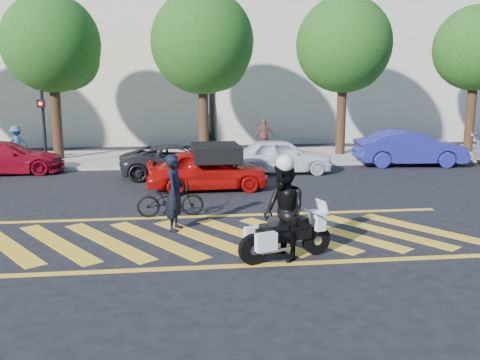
{
  "coord_description": "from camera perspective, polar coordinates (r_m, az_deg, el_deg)",
  "views": [
    {
      "loc": [
        -1.11,
        -11.35,
        3.62
      ],
      "look_at": [
        0.43,
        1.55,
        1.05
      ],
      "focal_mm": 38.0,
      "sensor_mm": 36.0,
      "label": 1
    }
  ],
  "objects": [
    {
      "name": "tree_right",
      "position": [
        24.7,
        11.82,
        14.27
      ],
      "size": [
        4.4,
        4.4,
        7.41
      ],
      "color": "black",
      "rests_on": "ground"
    },
    {
      "name": "officer_bike",
      "position": [
        12.39,
        -7.3,
        -1.41
      ],
      "size": [
        0.6,
        0.77,
        1.87
      ],
      "primitive_type": "imported",
      "rotation": [
        0.0,
        0.0,
        1.33
      ],
      "color": "black",
      "rests_on": "ground"
    },
    {
      "name": "pedestrian_right",
      "position": [
        24.39,
        2.73,
        4.94
      ],
      "size": [
        0.98,
        0.46,
        1.64
      ],
      "primitive_type": "imported",
      "rotation": [
        0.0,
        0.0,
        3.2
      ],
      "color": "brown",
      "rests_on": "sidewalk"
    },
    {
      "name": "tree_left",
      "position": [
        24.04,
        -20.06,
        13.81
      ],
      "size": [
        4.2,
        4.2,
        7.26
      ],
      "color": "black",
      "rests_on": "ground"
    },
    {
      "name": "crosswalk",
      "position": [
        11.96,
        -1.37,
        -6.41
      ],
      "size": [
        12.33,
        4.0,
        0.01
      ],
      "color": "yellow",
      "rests_on": "ground"
    },
    {
      "name": "red_convertible",
      "position": [
        16.92,
        -3.66,
        1.19
      ],
      "size": [
        4.09,
        1.76,
        1.37
      ],
      "primitive_type": "imported",
      "rotation": [
        0.0,
        0.0,
        1.6
      ],
      "color": "#B20B08",
      "rests_on": "ground"
    },
    {
      "name": "parked_mid_left",
      "position": [
        19.39,
        -6.97,
        2.16
      ],
      "size": [
        4.52,
        2.41,
        1.21
      ],
      "primitive_type": "imported",
      "rotation": [
        0.0,
        0.0,
        1.67
      ],
      "color": "black",
      "rests_on": "ground"
    },
    {
      "name": "parked_mid_right",
      "position": [
        20.05,
        4.66,
        2.72
      ],
      "size": [
        4.03,
        1.74,
        1.36
      ],
      "primitive_type": "imported",
      "rotation": [
        0.0,
        0.0,
        1.54
      ],
      "color": "white",
      "rests_on": "ground"
    },
    {
      "name": "tree_center",
      "position": [
        23.49,
        -3.91,
        14.77
      ],
      "size": [
        4.6,
        4.6,
        7.56
      ],
      "color": "black",
      "rests_on": "ground"
    },
    {
      "name": "officer_moto",
      "position": [
        10.29,
        4.97,
        -3.59
      ],
      "size": [
        1.02,
        1.16,
        2.0
      ],
      "primitive_type": "imported",
      "rotation": [
        0.0,
        0.0,
        -1.25
      ],
      "color": "black",
      "rests_on": "ground"
    },
    {
      "name": "bicycle",
      "position": [
        13.72,
        -7.83,
        -2.2
      ],
      "size": [
        1.81,
        0.73,
        0.93
      ],
      "primitive_type": "imported",
      "rotation": [
        0.0,
        0.0,
        1.63
      ],
      "color": "black",
      "rests_on": "ground"
    },
    {
      "name": "ground",
      "position": [
        11.97,
        -1.18,
        -6.42
      ],
      "size": [
        90.0,
        90.0,
        0.0
      ],
      "primitive_type": "plane",
      "color": "black",
      "rests_on": "ground"
    },
    {
      "name": "tree_far_right",
      "position": [
        27.44,
        25.13,
        12.93
      ],
      "size": [
        4.0,
        4.0,
        7.1
      ],
      "color": "black",
      "rests_on": "ground"
    },
    {
      "name": "sidewalk",
      "position": [
        23.64,
        -4.06,
        2.54
      ],
      "size": [
        60.0,
        5.0,
        0.15
      ],
      "primitive_type": "cube",
      "color": "#9E998E",
      "rests_on": "ground"
    },
    {
      "name": "parked_left",
      "position": [
        21.85,
        -24.85,
        2.3
      ],
      "size": [
        4.5,
        2.12,
        1.27
      ],
      "primitive_type": "imported",
      "rotation": [
        0.0,
        0.0,
        1.65
      ],
      "color": "maroon",
      "rests_on": "ground"
    },
    {
      "name": "building_left",
      "position": [
        33.11,
        -19.34,
        12.97
      ],
      "size": [
        16.0,
        8.0,
        10.0
      ],
      "primitive_type": "cube",
      "color": "beige",
      "rests_on": "ground"
    },
    {
      "name": "signal_pole",
      "position": [
        21.83,
        -21.21,
        5.97
      ],
      "size": [
        0.28,
        0.43,
        3.2
      ],
      "color": "black",
      "rests_on": "ground"
    },
    {
      "name": "pedestrian_left",
      "position": [
        23.96,
        -23.8,
        3.75
      ],
      "size": [
        1.14,
        0.99,
        1.53
      ],
      "primitive_type": "imported",
      "rotation": [
        0.0,
        0.0,
        3.67
      ],
      "color": "#33668D",
      "rests_on": "sidewalk"
    },
    {
      "name": "police_motorcycle",
      "position": [
        10.42,
        5.02,
        -6.25
      ],
      "size": [
        2.04,
        1.02,
        0.93
      ],
      "rotation": [
        0.0,
        0.0,
        0.32
      ],
      "color": "black",
      "rests_on": "ground"
    },
    {
      "name": "building_right",
      "position": [
        33.95,
        10.85,
        14.17
      ],
      "size": [
        16.0,
        8.0,
        11.0
      ],
      "primitive_type": "cube",
      "color": "beige",
      "rests_on": "ground"
    },
    {
      "name": "parked_right",
      "position": [
        22.88,
        18.55,
        3.42
      ],
      "size": [
        4.73,
        2.04,
        1.52
      ],
      "primitive_type": "imported",
      "rotation": [
        0.0,
        0.0,
        1.47
      ],
      "color": "navy",
      "rests_on": "ground"
    }
  ]
}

